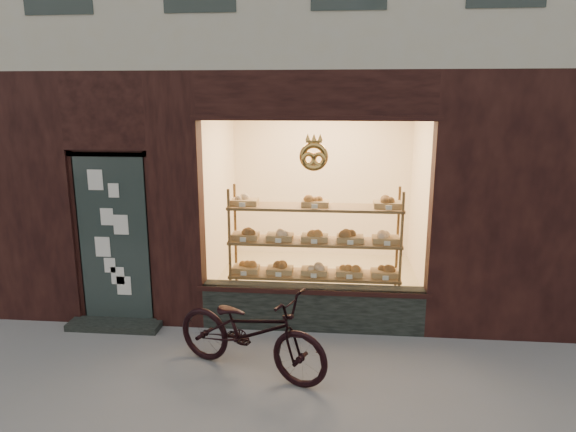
# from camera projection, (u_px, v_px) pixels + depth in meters

# --- Properties ---
(display_shelf) EXTENTS (2.20, 0.45, 1.70)m
(display_shelf) POSITION_uv_depth(u_px,v_px,m) (314.00, 253.00, 6.62)
(display_shelf) COLOR brown
(display_shelf) RESTS_ON ground
(bicycle) EXTENTS (1.85, 1.23, 0.92)m
(bicycle) POSITION_uv_depth(u_px,v_px,m) (250.00, 331.00, 5.27)
(bicycle) COLOR black
(bicycle) RESTS_ON ground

